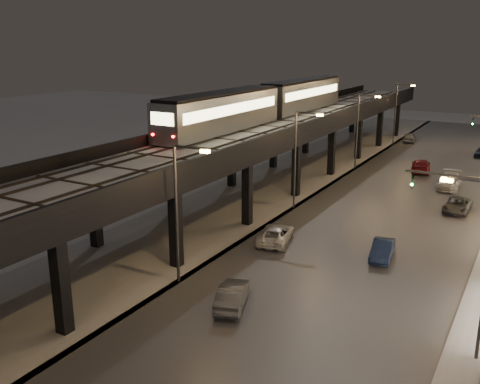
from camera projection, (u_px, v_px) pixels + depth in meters
The scene contains 18 objects.
road_surface at pixel (394, 210), 48.82m from camera, with size 17.00×120.00×0.06m, color #46474D.
under_viaduct_pavement at pixel (263, 190), 55.24m from camera, with size 11.00×120.00×0.06m, color #9FA1A8.
elevated_viaduct at pixel (248, 142), 51.08m from camera, with size 9.00×100.00×6.30m.
viaduct_trackbed at pixel (249, 134), 50.98m from camera, with size 8.40×100.00×0.32m.
viaduct_parapet_streetside at pixel (291, 133), 48.80m from camera, with size 0.30×100.00×1.10m, color black.
viaduct_parapet_far at pixel (210, 125), 52.94m from camera, with size 0.30×100.00×1.10m, color black.
streetlight_left_1 at pixel (180, 205), 32.77m from camera, with size 2.57×0.28×9.00m.
streetlight_left_2 at pixel (298, 153), 47.82m from camera, with size 2.57×0.28×9.00m.
streetlight_left_3 at pixel (360, 126), 62.87m from camera, with size 2.57×0.28×9.00m.
streetlight_left_4 at pixel (397, 110), 77.93m from camera, with size 2.57×0.28×9.00m.
subway_train at pixel (267, 102), 59.00m from camera, with size 3.09×37.88×3.70m.
car_near_white at pixel (233, 296), 31.00m from camera, with size 1.46×4.19×1.38m, color #414449.
car_mid_silver at pixel (276, 235), 40.79m from camera, with size 2.22×4.81×1.34m, color silver.
car_mid_dark at pixel (421, 166), 62.74m from camera, with size 2.06×5.06×1.47m, color maroon.
car_far_white at pixel (409, 138), 81.41m from camera, with size 1.67×4.15×1.42m, color gray.
car_onc_silver at pixel (382, 250), 37.80m from camera, with size 1.37×3.92×1.29m, color navy.
car_onc_dark at pixel (457, 206), 48.12m from camera, with size 2.06×4.47×1.24m, color #3B3C3D.
car_onc_white at pixel (449, 181), 55.90m from camera, with size 2.14×5.25×1.52m, color silver.
Camera 1 is at (18.27, -12.38, 14.94)m, focal length 40.00 mm.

